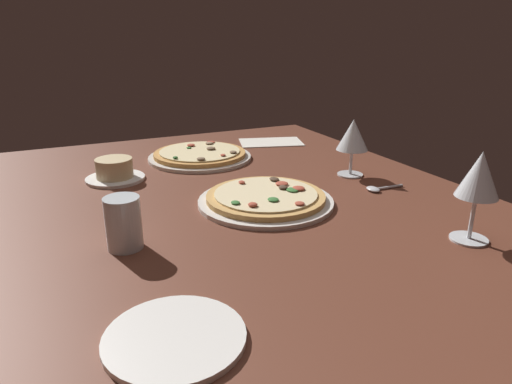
% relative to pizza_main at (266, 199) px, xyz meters
% --- Properties ---
extents(dining_table, '(1.50, 1.10, 0.04)m').
position_rel_pizza_main_xyz_m(dining_table, '(0.01, 0.05, -0.03)').
color(dining_table, brown).
rests_on(dining_table, ground).
extents(pizza_main, '(0.31, 0.31, 0.03)m').
position_rel_pizza_main_xyz_m(pizza_main, '(0.00, 0.00, 0.00)').
color(pizza_main, silver).
rests_on(pizza_main, dining_table).
extents(pizza_side, '(0.31, 0.31, 0.03)m').
position_rel_pizza_main_xyz_m(pizza_side, '(0.42, 0.02, 0.00)').
color(pizza_side, silver).
rests_on(pizza_side, dining_table).
extents(ramekin_on_saucer, '(0.15, 0.15, 0.06)m').
position_rel_pizza_main_xyz_m(ramekin_on_saucer, '(0.32, 0.28, 0.01)').
color(ramekin_on_saucer, white).
rests_on(ramekin_on_saucer, dining_table).
extents(wine_glass_far, '(0.08, 0.08, 0.17)m').
position_rel_pizza_main_xyz_m(wine_glass_far, '(-0.33, -0.26, 0.11)').
color(wine_glass_far, silver).
rests_on(wine_glass_far, dining_table).
extents(wine_glass_near, '(0.08, 0.08, 0.15)m').
position_rel_pizza_main_xyz_m(wine_glass_near, '(0.10, -0.30, 0.09)').
color(wine_glass_near, silver).
rests_on(wine_glass_near, dining_table).
extents(water_glass, '(0.06, 0.06, 0.10)m').
position_rel_pizza_main_xyz_m(water_glass, '(-0.09, 0.33, 0.03)').
color(water_glass, silver).
rests_on(water_glass, dining_table).
extents(side_plate, '(0.18, 0.18, 0.01)m').
position_rel_pizza_main_xyz_m(side_plate, '(-0.39, 0.32, -0.01)').
color(side_plate, white).
rests_on(side_plate, dining_table).
extents(paper_menu, '(0.19, 0.24, 0.00)m').
position_rel_pizza_main_xyz_m(paper_menu, '(0.52, -0.27, -0.01)').
color(paper_menu, silver).
rests_on(paper_menu, dining_table).
extents(spoon, '(0.04, 0.10, 0.01)m').
position_rel_pizza_main_xyz_m(spoon, '(-0.03, -0.29, -0.01)').
color(spoon, silver).
rests_on(spoon, dining_table).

